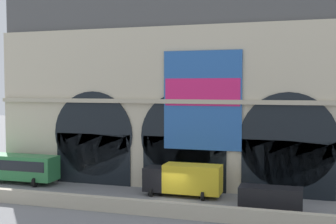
{
  "coord_description": "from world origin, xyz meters",
  "views": [
    {
      "loc": [
        11.64,
        -38.06,
        10.55
      ],
      "look_at": [
        -1.7,
        5.0,
        7.99
      ],
      "focal_mm": 47.14,
      "sensor_mm": 36.0,
      "label": 1
    }
  ],
  "objects": [
    {
      "name": "ground_plane",
      "position": [
        0.0,
        0.0,
        0.0
      ],
      "size": [
        200.0,
        200.0,
        0.0
      ],
      "primitive_type": "plane",
      "color": "slate"
    },
    {
      "name": "quay_parapet_wall",
      "position": [
        0.0,
        -4.35,
        0.61
      ],
      "size": [
        90.0,
        0.7,
        1.21
      ],
      "primitive_type": "cube",
      "color": "#B2A891",
      "rests_on": "ground"
    },
    {
      "name": "station_building",
      "position": [
        0.03,
        7.22,
        10.13
      ],
      "size": [
        42.94,
        4.87,
        20.96
      ],
      "color": "beige",
      "rests_on": "ground"
    },
    {
      "name": "bus_west",
      "position": [
        -19.25,
        2.82,
        1.78
      ],
      "size": [
        11.0,
        3.25,
        3.1
      ],
      "color": "#2D7A42",
      "rests_on": "ground"
    },
    {
      "name": "box_truck_center",
      "position": [
        0.63,
        2.56,
        1.7
      ],
      "size": [
        7.5,
        2.91,
        3.12
      ],
      "color": "black",
      "rests_on": "ground"
    },
    {
      "name": "van_mideast",
      "position": [
        9.07,
        -0.77,
        1.25
      ],
      "size": [
        5.2,
        2.48,
        2.2
      ],
      "color": "black",
      "rests_on": "ground"
    }
  ]
}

